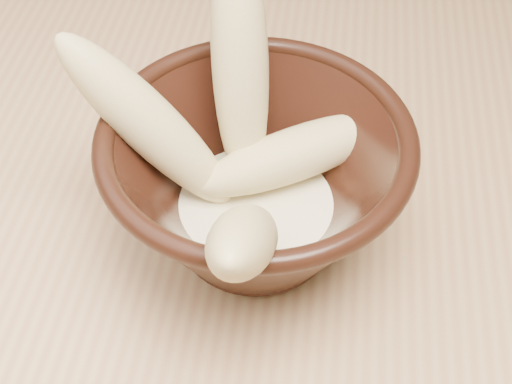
% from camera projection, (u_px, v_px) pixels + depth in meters
% --- Properties ---
extents(table, '(1.20, 0.80, 0.75)m').
position_uv_depth(table, '(316.00, 297.00, 0.61)').
color(table, tan).
rests_on(table, ground).
extents(bowl, '(0.22, 0.22, 0.12)m').
position_uv_depth(bowl, '(256.00, 183.00, 0.50)').
color(bowl, black).
rests_on(bowl, table).
extents(milk_puddle, '(0.12, 0.12, 0.02)m').
position_uv_depth(milk_puddle, '(256.00, 209.00, 0.53)').
color(milk_puddle, beige).
rests_on(milk_puddle, bowl).
extents(banana_upright, '(0.06, 0.11, 0.19)m').
position_uv_depth(banana_upright, '(240.00, 64.00, 0.49)').
color(banana_upright, tan).
rests_on(banana_upright, bowl).
extents(banana_left, '(0.14, 0.06, 0.15)m').
position_uv_depth(banana_left, '(149.00, 124.00, 0.49)').
color(banana_left, tan).
rests_on(banana_left, bowl).
extents(banana_across, '(0.16, 0.11, 0.05)m').
position_uv_depth(banana_across, '(296.00, 154.00, 0.52)').
color(banana_across, tan).
rests_on(banana_across, bowl).
extents(banana_front, '(0.04, 0.16, 0.15)m').
position_uv_depth(banana_front, '(244.00, 239.00, 0.42)').
color(banana_front, tan).
rests_on(banana_front, bowl).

